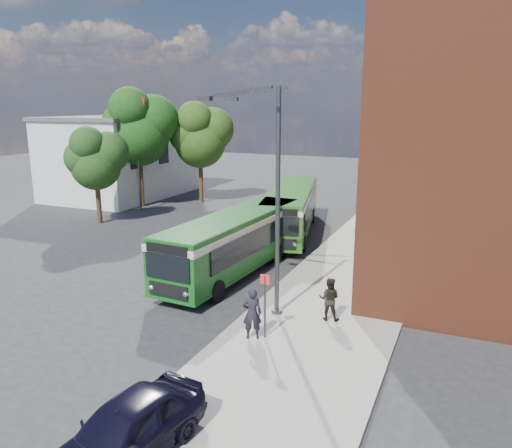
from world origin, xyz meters
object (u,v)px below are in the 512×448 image
at_px(bus_rear, 291,206).
at_px(parked_car, 126,430).
at_px(bus_front, 234,239).
at_px(street_lamp, 269,199).

distance_m(bus_rear, parked_car, 22.58).
bearing_deg(bus_rear, bus_front, -89.15).
relative_size(bus_rear, parked_car, 2.77).
xyz_separation_m(bus_front, bus_rear, (-0.13, 8.83, 0.00)).
bearing_deg(bus_rear, street_lamp, -74.16).
height_order(street_lamp, parked_car, street_lamp).
bearing_deg(bus_front, parked_car, -74.38).
bearing_deg(parked_car, street_lamp, 98.88).
distance_m(bus_front, parked_car, 13.94).
xyz_separation_m(street_lamp, parked_car, (0.23, -9.37, -3.88)).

